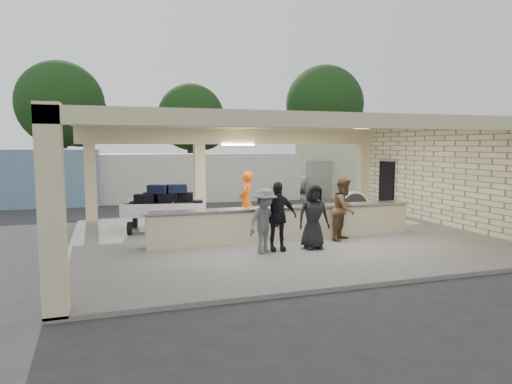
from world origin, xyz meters
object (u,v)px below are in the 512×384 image
object	(u,v)px
passenger_a	(344,209)
car_white_a	(322,181)
car_white_b	(377,177)
car_dark	(289,180)
luggage_cart	(163,206)
drum_fan	(354,205)
passenger_b	(277,216)
passenger_c	(265,221)
passenger_d	(313,216)
container_white	(191,177)
baggage_counter	(285,223)
baggage_handler	(246,201)

from	to	relation	value
passenger_a	car_white_a	world-z (taller)	passenger_a
car_white_b	car_dark	size ratio (longest dim) A/B	1.17
luggage_cart	drum_fan	size ratio (longest dim) A/B	2.62
passenger_b	car_dark	world-z (taller)	passenger_b
passenger_c	passenger_d	world-z (taller)	passenger_d
passenger_c	car_white_a	bearing A→B (deg)	32.41
passenger_d	passenger_c	bearing A→B (deg)	-172.48
passenger_c	container_white	size ratio (longest dim) A/B	0.15
container_white	passenger_c	bearing A→B (deg)	-86.79
passenger_d	car_white_b	bearing A→B (deg)	55.77
luggage_cart	passenger_b	world-z (taller)	passenger_b
passenger_d	container_white	size ratio (longest dim) A/B	0.16
baggage_counter	passenger_c	world-z (taller)	passenger_c
luggage_cart	car_white_a	size ratio (longest dim) A/B	0.64
car_white_a	passenger_d	bearing A→B (deg)	147.71
baggage_handler	passenger_a	size ratio (longest dim) A/B	1.05
luggage_cart	passenger_a	xyz separation A→B (m)	(4.84, -3.10, 0.11)
passenger_d	baggage_handler	bearing A→B (deg)	110.68
passenger_b	car_dark	bearing A→B (deg)	73.44
drum_fan	passenger_d	size ratio (longest dim) A/B	0.61
passenger_b	passenger_c	bearing A→B (deg)	-147.96
drum_fan	container_white	xyz separation A→B (m)	(-4.48, 8.72, 0.53)
baggage_counter	container_white	distance (m)	11.13
container_white	passenger_d	bearing A→B (deg)	-80.32
baggage_handler	passenger_a	xyz separation A→B (m)	(2.28, -2.32, -0.05)
luggage_cart	passenger_a	size ratio (longest dim) A/B	1.54
passenger_c	luggage_cart	bearing A→B (deg)	91.61
car_white_a	passenger_c	bearing A→B (deg)	143.76
car_dark	baggage_counter	bearing A→B (deg)	-177.90
drum_fan	car_white_b	bearing A→B (deg)	67.52
baggage_counter	drum_fan	world-z (taller)	drum_fan
baggage_handler	car_dark	distance (m)	14.56
passenger_d	drum_fan	bearing A→B (deg)	50.96
baggage_handler	passenger_d	size ratio (longest dim) A/B	1.09
passenger_b	car_white_b	xyz separation A→B (m)	(13.14, 15.54, -0.30)
baggage_counter	container_white	xyz separation A→B (m)	(-0.80, 11.09, 0.62)
luggage_cart	container_white	size ratio (longest dim) A/B	0.25
car_dark	car_white_a	bearing A→B (deg)	-95.89
luggage_cart	passenger_a	world-z (taller)	passenger_a
passenger_a	container_white	distance (m)	11.91
baggage_handler	car_white_a	xyz separation A→B (m)	(8.60, 11.80, -0.43)
drum_fan	passenger_b	distance (m)	5.70
passenger_b	passenger_d	size ratio (longest dim) A/B	1.03
baggage_counter	passenger_b	world-z (taller)	passenger_b
drum_fan	passenger_b	bearing A→B (deg)	-127.05
passenger_d	car_white_a	xyz separation A→B (m)	(7.66, 14.87, -0.35)
passenger_b	car_white_b	world-z (taller)	passenger_b
drum_fan	passenger_c	xyz separation A→B (m)	(-4.80, -3.79, 0.26)
baggage_handler	passenger_b	world-z (taller)	baggage_handler
car_white_a	container_white	size ratio (longest dim) A/B	0.40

